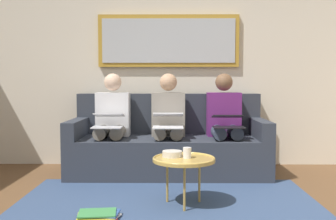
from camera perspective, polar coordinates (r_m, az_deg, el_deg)
The scene contains 14 objects.
wall_rear at distance 4.89m, azimuth 0.09°, elevation 7.19°, with size 6.00×0.12×2.60m, color beige.
area_rug at distance 3.29m, azimuth -0.13°, elevation -14.13°, with size 2.60×1.80×0.01m, color #33476B.
couch at distance 4.45m, azimuth 0.05°, elevation -5.26°, with size 2.20×0.90×0.90m.
framed_mirror at distance 4.81m, azimuth 0.09°, elevation 10.23°, with size 1.74×0.05×0.64m.
coffee_table at distance 3.24m, azimuth 2.37°, elevation -7.42°, with size 0.53×0.53×0.41m.
cup at distance 3.25m, azimuth 2.86°, elevation -6.35°, with size 0.07×0.07×0.09m, color silver.
bowl at distance 3.30m, azimuth 0.62°, elevation -6.52°, with size 0.17×0.17×0.05m, color beige.
person_left at distance 4.39m, azimuth 8.43°, elevation -1.52°, with size 0.38×0.58×1.14m.
laptop_black at distance 4.14m, azimuth 8.91°, elevation -1.63°, with size 0.33×0.32×0.14m.
person_middle at distance 4.35m, azimuth 0.04°, elevation -1.53°, with size 0.38×0.58×1.14m.
laptop_white at distance 4.11m, azimuth 0.01°, elevation -1.50°, with size 0.32×0.38×0.16m.
person_right at distance 4.40m, azimuth -8.33°, elevation -1.51°, with size 0.38×0.58×1.14m.
laptop_silver at distance 4.16m, azimuth -8.84°, elevation -1.51°, with size 0.31×0.36×0.15m.
magazine_stack at distance 3.06m, azimuth -10.32°, elevation -15.13°, with size 0.34×0.27×0.05m.
Camera 1 is at (-0.03, 2.28, 1.03)m, focal length 41.08 mm.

